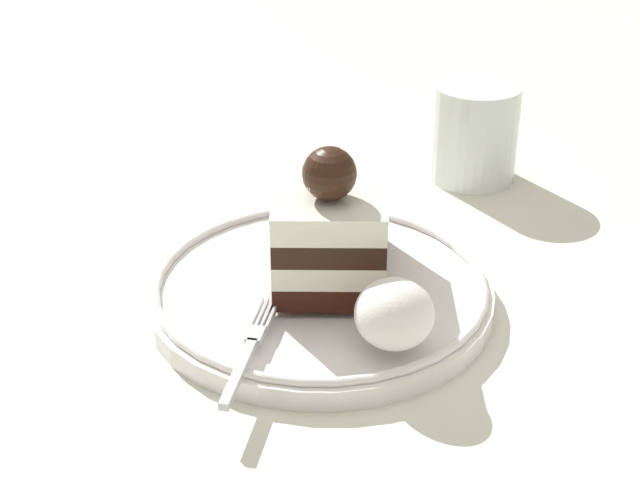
{
  "coord_description": "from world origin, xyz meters",
  "views": [
    {
      "loc": [
        -0.15,
        0.52,
        0.36
      ],
      "look_at": [
        0.02,
        -0.01,
        0.05
      ],
      "focal_mm": 54.8,
      "sensor_mm": 36.0,
      "label": 1
    }
  ],
  "objects_px": {
    "dessert_plate": "(320,291)",
    "fork": "(250,347)",
    "cake_slice": "(329,221)",
    "drink_glass_near": "(474,136)",
    "whipped_cream_dollop": "(394,314)"
  },
  "relations": [
    {
      "from": "cake_slice",
      "to": "whipped_cream_dollop",
      "type": "relative_size",
      "value": 2.75
    },
    {
      "from": "whipped_cream_dollop",
      "to": "dessert_plate",
      "type": "bearing_deg",
      "value": -41.88
    },
    {
      "from": "dessert_plate",
      "to": "drink_glass_near",
      "type": "xyz_separation_m",
      "value": [
        -0.06,
        -0.23,
        0.03
      ]
    },
    {
      "from": "dessert_plate",
      "to": "cake_slice",
      "type": "relative_size",
      "value": 1.77
    },
    {
      "from": "dessert_plate",
      "to": "fork",
      "type": "relative_size",
      "value": 2.12
    },
    {
      "from": "dessert_plate",
      "to": "whipped_cream_dollop",
      "type": "bearing_deg",
      "value": 138.12
    },
    {
      "from": "whipped_cream_dollop",
      "to": "drink_glass_near",
      "type": "height_order",
      "value": "drink_glass_near"
    },
    {
      "from": "drink_glass_near",
      "to": "cake_slice",
      "type": "bearing_deg",
      "value": 74.24
    },
    {
      "from": "cake_slice",
      "to": "drink_glass_near",
      "type": "height_order",
      "value": "cake_slice"
    },
    {
      "from": "fork",
      "to": "cake_slice",
      "type": "bearing_deg",
      "value": -98.68
    },
    {
      "from": "dessert_plate",
      "to": "cake_slice",
      "type": "height_order",
      "value": "cake_slice"
    },
    {
      "from": "dessert_plate",
      "to": "whipped_cream_dollop",
      "type": "xyz_separation_m",
      "value": [
        -0.06,
        0.06,
        0.03
      ]
    },
    {
      "from": "dessert_plate",
      "to": "cake_slice",
      "type": "bearing_deg",
      "value": -95.22
    },
    {
      "from": "dessert_plate",
      "to": "fork",
      "type": "bearing_deg",
      "value": 80.74
    },
    {
      "from": "cake_slice",
      "to": "drink_glass_near",
      "type": "distance_m",
      "value": 0.23
    }
  ]
}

